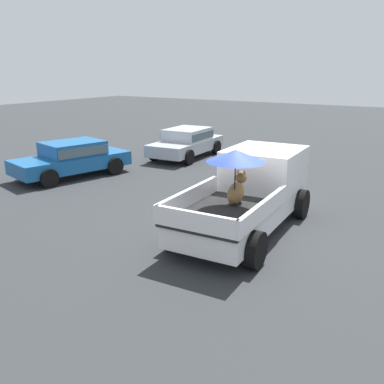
{
  "coord_description": "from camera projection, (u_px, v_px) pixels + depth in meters",
  "views": [
    {
      "loc": [
        -9.07,
        -4.2,
        3.97
      ],
      "look_at": [
        -0.85,
        0.99,
        1.1
      ],
      "focal_mm": 39.29,
      "sensor_mm": 36.0,
      "label": 1
    }
  ],
  "objects": [
    {
      "name": "ground_plane",
      "position": [
        243.0,
        232.0,
        10.62
      ],
      "size": [
        80.0,
        80.0,
        0.0
      ],
      "primitive_type": "plane",
      "color": "#2D3033"
    },
    {
      "name": "pickup_truck_main",
      "position": [
        251.0,
        190.0,
        10.73
      ],
      "size": [
        5.14,
        2.46,
        2.23
      ],
      "rotation": [
        0.0,
        0.0,
        0.05
      ],
      "color": "black",
      "rests_on": "ground"
    },
    {
      "name": "parked_sedan_near",
      "position": [
        72.0,
        157.0,
        15.89
      ],
      "size": [
        4.6,
        2.74,
        1.33
      ],
      "rotation": [
        0.0,
        0.0,
        2.9
      ],
      "color": "black",
      "rests_on": "ground"
    },
    {
      "name": "parked_sedan_far",
      "position": [
        187.0,
        141.0,
        19.34
      ],
      "size": [
        4.4,
        2.17,
        1.33
      ],
      "rotation": [
        0.0,
        0.0,
        3.2
      ],
      "color": "black",
      "rests_on": "ground"
    }
  ]
}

